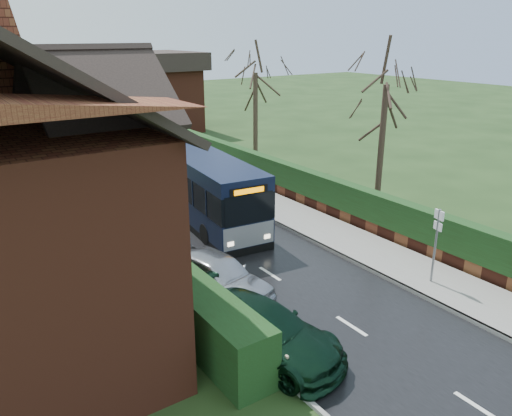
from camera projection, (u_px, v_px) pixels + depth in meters
ground at (307, 298)px, 15.91m from camera, size 140.00×140.00×0.00m
road at (171, 211)px, 23.69m from camera, size 6.00×100.00×0.02m
pavement at (246, 194)px, 25.93m from camera, size 2.50×100.00×0.14m
kerb_right at (226, 198)px, 25.29m from camera, size 0.12×100.00×0.14m
kerb_left at (108, 223)px, 22.05m from camera, size 0.12×100.00×0.10m
front_hedge at (130, 250)px, 17.45m from camera, size 1.20×16.00×1.60m
picket_fence at (151, 254)px, 17.97m from camera, size 0.10×16.00×0.90m
right_wall_hedge at (270, 172)px, 26.44m from camera, size 0.60×50.00×1.80m
bus at (199, 186)px, 22.50m from camera, size 3.25×9.95×2.97m
car_silver at (216, 275)px, 15.88m from camera, size 2.50×4.46×1.43m
car_green at (259, 329)px, 12.97m from camera, size 3.35×5.22×1.41m
car_distant at (52, 123)px, 43.47m from camera, size 2.14×3.78×1.18m
bus_stop_sign at (437, 236)px, 16.16m from camera, size 0.16×0.41×2.69m
tree_right_near at (387, 75)px, 21.72m from camera, size 3.87×3.87×8.36m
tree_right_far at (255, 66)px, 31.20m from camera, size 4.16×4.16×8.04m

